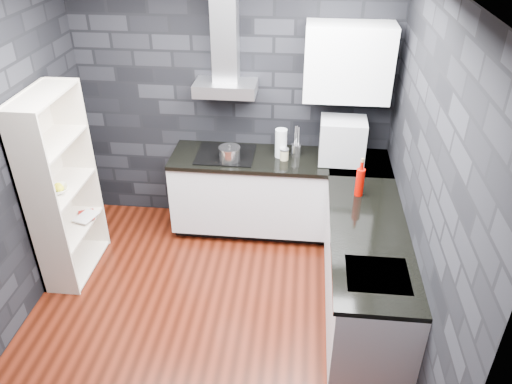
% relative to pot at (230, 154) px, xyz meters
% --- Properties ---
extents(ground, '(3.20, 3.20, 0.00)m').
position_rel_pot_xyz_m(ground, '(-0.01, -1.18, -0.97)').
color(ground, '#48150A').
extents(wall_back, '(3.20, 0.05, 2.70)m').
position_rel_pot_xyz_m(wall_back, '(-0.01, 0.44, 0.38)').
color(wall_back, black).
rests_on(wall_back, ground).
extents(wall_front, '(3.20, 0.05, 2.70)m').
position_rel_pot_xyz_m(wall_front, '(-0.01, -2.81, 0.38)').
color(wall_front, black).
rests_on(wall_front, ground).
extents(wall_right, '(0.05, 3.20, 2.70)m').
position_rel_pot_xyz_m(wall_right, '(1.61, -1.18, 0.38)').
color(wall_right, black).
rests_on(wall_right, ground).
extents(toekick_back, '(2.18, 0.50, 0.10)m').
position_rel_pot_xyz_m(toekick_back, '(0.49, 0.16, -0.92)').
color(toekick_back, black).
rests_on(toekick_back, ground).
extents(toekick_right, '(0.50, 1.78, 0.10)m').
position_rel_pot_xyz_m(toekick_right, '(1.33, -1.08, -0.92)').
color(toekick_right, black).
rests_on(toekick_right, ground).
extents(counter_back_cab, '(2.20, 0.60, 0.76)m').
position_rel_pot_xyz_m(counter_back_cab, '(0.49, 0.12, -0.49)').
color(counter_back_cab, silver).
rests_on(counter_back_cab, ground).
extents(counter_right_cab, '(0.60, 1.80, 0.76)m').
position_rel_pot_xyz_m(counter_right_cab, '(1.29, -1.08, -0.49)').
color(counter_right_cab, silver).
rests_on(counter_right_cab, ground).
extents(counter_back_top, '(2.20, 0.62, 0.04)m').
position_rel_pot_xyz_m(counter_back_top, '(0.49, 0.11, -0.09)').
color(counter_back_top, black).
rests_on(counter_back_top, counter_back_cab).
extents(counter_right_top, '(0.62, 1.80, 0.04)m').
position_rel_pot_xyz_m(counter_right_top, '(1.28, -1.08, -0.09)').
color(counter_right_top, black).
rests_on(counter_right_top, counter_right_cab).
extents(counter_corner_top, '(0.62, 0.62, 0.04)m').
position_rel_pot_xyz_m(counter_corner_top, '(1.29, 0.12, -0.09)').
color(counter_corner_top, black).
rests_on(counter_corner_top, counter_right_cab).
extents(hood_body, '(0.60, 0.34, 0.12)m').
position_rel_pot_xyz_m(hood_body, '(-0.06, 0.25, 0.59)').
color(hood_body, silver).
rests_on(hood_body, wall_back).
extents(hood_chimney, '(0.24, 0.20, 0.90)m').
position_rel_pot_xyz_m(hood_chimney, '(-0.06, 0.32, 1.10)').
color(hood_chimney, silver).
rests_on(hood_chimney, hood_body).
extents(upper_cabinet, '(0.80, 0.35, 0.70)m').
position_rel_pot_xyz_m(upper_cabinet, '(1.09, 0.24, 0.88)').
color(upper_cabinet, white).
rests_on(upper_cabinet, wall_back).
extents(cooktop, '(0.58, 0.50, 0.01)m').
position_rel_pot_xyz_m(cooktop, '(-0.06, 0.12, -0.07)').
color(cooktop, black).
rests_on(cooktop, counter_back_top).
extents(sink_rim, '(0.44, 0.40, 0.01)m').
position_rel_pot_xyz_m(sink_rim, '(1.29, -1.58, -0.08)').
color(sink_rim, silver).
rests_on(sink_rim, counter_right_top).
extents(pot, '(0.22, 0.22, 0.12)m').
position_rel_pot_xyz_m(pot, '(0.00, 0.00, 0.00)').
color(pot, silver).
rests_on(pot, cooktop).
extents(glass_vase, '(0.14, 0.14, 0.29)m').
position_rel_pot_xyz_m(glass_vase, '(0.50, 0.15, 0.07)').
color(glass_vase, silver).
rests_on(glass_vase, counter_back_top).
extents(storage_jar, '(0.11, 0.11, 0.10)m').
position_rel_pot_xyz_m(storage_jar, '(0.54, 0.08, -0.02)').
color(storage_jar, tan).
rests_on(storage_jar, counter_back_top).
extents(utensil_crock, '(0.10, 0.10, 0.12)m').
position_rel_pot_xyz_m(utensil_crock, '(0.65, 0.19, -0.01)').
color(utensil_crock, silver).
rests_on(utensil_crock, counter_back_top).
extents(appliance_garage, '(0.44, 0.34, 0.43)m').
position_rel_pot_xyz_m(appliance_garage, '(1.09, 0.10, 0.15)').
color(appliance_garage, '#A3A6AA').
rests_on(appliance_garage, counter_back_top).
extents(red_bottle, '(0.09, 0.09, 0.26)m').
position_rel_pot_xyz_m(red_bottle, '(1.23, -0.52, 0.05)').
color(red_bottle, '#A70700').
rests_on(red_bottle, counter_right_top).
extents(bookshelf, '(0.54, 0.86, 1.80)m').
position_rel_pot_xyz_m(bookshelf, '(-1.43, -0.69, -0.07)').
color(bookshelf, beige).
rests_on(bookshelf, ground).
extents(fruit_bowl, '(0.27, 0.27, 0.05)m').
position_rel_pot_xyz_m(fruit_bowl, '(-1.43, -0.77, -0.04)').
color(fruit_bowl, white).
rests_on(fruit_bowl, bookshelf).
extents(book_red, '(0.14, 0.08, 0.20)m').
position_rel_pot_xyz_m(book_red, '(-1.42, -0.53, -0.40)').
color(book_red, maroon).
rests_on(book_red, bookshelf).
extents(book_second, '(0.17, 0.07, 0.23)m').
position_rel_pot_xyz_m(book_second, '(-1.42, -0.51, -0.38)').
color(book_second, '#B2B2B2').
rests_on(book_second, bookshelf).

